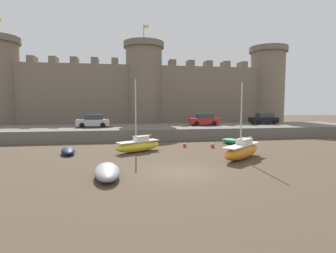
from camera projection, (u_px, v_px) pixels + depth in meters
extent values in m
plane|color=#4C3D2D|center=(181.00, 172.00, 16.68)|extent=(160.00, 160.00, 0.00)
cube|color=#666059|center=(151.00, 131.00, 35.40)|extent=(58.90, 10.00, 1.36)
cube|color=#7A6B5B|center=(144.00, 98.00, 46.26)|extent=(46.90, 2.80, 11.01)
cylinder|color=#7A6B5B|center=(144.00, 89.00, 46.13)|extent=(6.25, 6.25, 14.05)
cylinder|color=#706254|center=(144.00, 45.00, 45.49)|extent=(7.00, 7.00, 1.00)
cylinder|color=#4C4742|center=(144.00, 34.00, 45.32)|extent=(0.10, 0.10, 3.00)
cube|color=yellow|center=(146.00, 27.00, 45.30)|extent=(0.80, 0.04, 0.50)
cylinder|color=#7A6B5B|center=(267.00, 90.00, 49.96)|extent=(6.25, 6.25, 14.05)
cylinder|color=#706254|center=(268.00, 50.00, 49.33)|extent=(7.00, 7.00, 1.00)
cube|color=#746557|center=(32.00, 60.00, 42.76)|extent=(1.10, 2.52, 1.10)
cube|color=#746557|center=(54.00, 60.00, 43.30)|extent=(1.10, 2.52, 1.10)
cube|color=#746557|center=(75.00, 61.00, 43.85)|extent=(1.10, 2.52, 1.10)
cube|color=#746557|center=(95.00, 62.00, 44.39)|extent=(1.10, 2.52, 1.10)
cube|color=#746557|center=(115.00, 62.00, 44.93)|extent=(1.10, 2.52, 1.10)
cube|color=#746557|center=(172.00, 64.00, 46.56)|extent=(1.10, 2.52, 1.10)
cube|color=#746557|center=(190.00, 64.00, 47.10)|extent=(1.10, 2.52, 1.10)
cube|color=#746557|center=(208.00, 64.00, 47.64)|extent=(1.10, 2.52, 1.10)
cube|color=#746557|center=(225.00, 65.00, 48.19)|extent=(1.10, 2.52, 1.10)
cube|color=#746557|center=(242.00, 65.00, 48.73)|extent=(1.10, 2.52, 1.10)
ellipsoid|color=orange|center=(242.00, 152.00, 20.69)|extent=(4.83, 4.34, 1.14)
cube|color=silver|center=(242.00, 145.00, 20.65)|extent=(4.23, 3.79, 0.08)
cube|color=silver|center=(244.00, 141.00, 20.93)|extent=(1.64, 1.55, 0.44)
cylinder|color=silver|center=(241.00, 114.00, 20.24)|extent=(0.10, 0.10, 4.85)
cylinder|color=silver|center=(245.00, 138.00, 21.01)|extent=(1.88, 1.60, 0.08)
ellipsoid|color=gray|center=(107.00, 172.00, 15.37)|extent=(1.75, 3.93, 0.74)
ellipsoid|color=silver|center=(107.00, 171.00, 15.37)|extent=(1.38, 3.22, 0.41)
cube|color=beige|center=(107.00, 171.00, 15.09)|extent=(1.24, 0.30, 0.06)
cube|color=beige|center=(107.00, 165.00, 16.81)|extent=(0.82, 0.34, 0.08)
ellipsoid|color=#141E3D|center=(68.00, 151.00, 22.62)|extent=(1.74, 3.07, 0.57)
ellipsoid|color=navy|center=(68.00, 150.00, 22.61)|extent=(1.38, 2.51, 0.31)
cube|color=beige|center=(68.00, 150.00, 22.41)|extent=(0.97, 0.41, 0.06)
cube|color=beige|center=(68.00, 148.00, 23.65)|extent=(0.66, 0.41, 0.08)
ellipsoid|color=yellow|center=(138.00, 146.00, 23.77)|extent=(4.55, 3.36, 1.00)
cube|color=silver|center=(138.00, 141.00, 23.73)|extent=(3.98, 2.93, 0.08)
cube|color=silver|center=(141.00, 138.00, 23.93)|extent=(1.50, 1.33, 0.44)
cylinder|color=silver|center=(136.00, 111.00, 23.35)|extent=(0.10, 0.10, 5.52)
cylinder|color=silver|center=(142.00, 136.00, 23.98)|extent=(1.81, 1.10, 0.08)
ellipsoid|color=#1E6B47|center=(232.00, 141.00, 28.22)|extent=(2.22, 3.02, 0.64)
ellipsoid|color=#339266|center=(233.00, 141.00, 28.21)|extent=(1.78, 2.46, 0.35)
cube|color=beige|center=(234.00, 141.00, 28.03)|extent=(0.88, 0.58, 0.06)
cube|color=beige|center=(225.00, 140.00, 29.10)|extent=(0.64, 0.51, 0.08)
sphere|color=#E04C1E|center=(213.00, 146.00, 26.01)|extent=(0.44, 0.44, 0.44)
sphere|color=#E04C1E|center=(185.00, 145.00, 26.45)|extent=(0.41, 0.41, 0.41)
cube|color=black|center=(264.00, 120.00, 39.36)|extent=(4.11, 1.71, 0.80)
cube|color=#2D3842|center=(265.00, 115.00, 39.33)|extent=(2.26, 1.50, 0.64)
cylinder|color=black|center=(259.00, 122.00, 38.34)|extent=(0.64, 0.18, 0.64)
cylinder|color=black|center=(253.00, 122.00, 40.01)|extent=(0.64, 0.18, 0.64)
cylinder|color=black|center=(274.00, 122.00, 38.76)|extent=(0.64, 0.18, 0.64)
cylinder|color=black|center=(268.00, 121.00, 40.43)|extent=(0.64, 0.18, 0.64)
cube|color=red|center=(204.00, 121.00, 36.96)|extent=(4.11, 1.71, 0.80)
cube|color=#2D3842|center=(205.00, 116.00, 36.93)|extent=(2.26, 1.50, 0.64)
cylinder|color=black|center=(197.00, 124.00, 35.94)|extent=(0.64, 0.18, 0.64)
cylinder|color=black|center=(193.00, 123.00, 37.61)|extent=(0.64, 0.18, 0.64)
cylinder|color=black|center=(214.00, 123.00, 36.36)|extent=(0.64, 0.18, 0.64)
cylinder|color=black|center=(210.00, 122.00, 38.03)|extent=(0.64, 0.18, 0.64)
cube|color=#B2B5B7|center=(93.00, 123.00, 33.85)|extent=(4.11, 1.71, 0.80)
cube|color=#2D3842|center=(94.00, 117.00, 33.82)|extent=(2.26, 1.50, 0.64)
cylinder|color=black|center=(82.00, 125.00, 32.83)|extent=(0.64, 0.18, 0.64)
cylinder|color=black|center=(84.00, 124.00, 34.50)|extent=(0.64, 0.18, 0.64)
cylinder|color=black|center=(103.00, 125.00, 33.25)|extent=(0.64, 0.18, 0.64)
cylinder|color=black|center=(104.00, 124.00, 34.92)|extent=(0.64, 0.18, 0.64)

